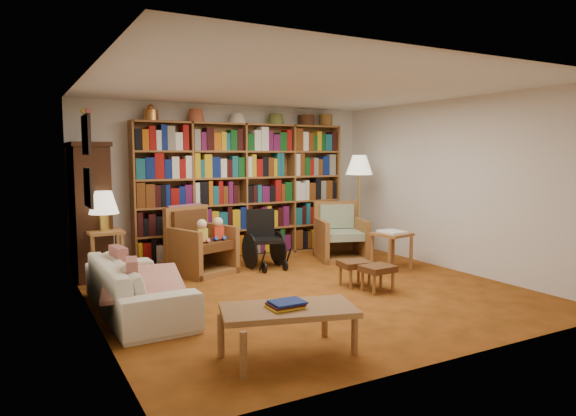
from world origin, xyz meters
TOP-DOWN VIEW (x-y plane):
  - floor at (0.00, 0.00)m, footprint 5.00×5.00m
  - ceiling at (0.00, 0.00)m, footprint 5.00×5.00m
  - wall_back at (0.00, 2.50)m, footprint 5.00×0.00m
  - wall_front at (0.00, -2.50)m, footprint 5.00×0.00m
  - wall_left at (-2.50, 0.00)m, footprint 0.00×5.00m
  - wall_right at (2.50, 0.00)m, footprint 0.00×5.00m
  - bookshelf at (0.20, 2.33)m, footprint 3.60×0.30m
  - curio_cabinet at (-2.25, 2.00)m, footprint 0.50×0.95m
  - framed_pictures at (-2.48, 0.30)m, footprint 0.03×0.52m
  - sofa at (-2.05, 0.04)m, footprint 1.99×0.82m
  - sofa_throw at (-2.00, 0.04)m, footprint 1.09×1.64m
  - cushion_left at (-2.18, 0.39)m, footprint 0.15×0.37m
  - cushion_right at (-2.18, -0.31)m, footprint 0.17×0.36m
  - side_table_lamp at (-2.15, 1.48)m, footprint 0.46×0.46m
  - table_lamp at (-2.15, 1.48)m, footprint 0.38×0.38m
  - armchair_leather at (-0.84, 1.57)m, footprint 1.02×1.02m
  - armchair_sage at (1.45, 1.41)m, footprint 0.97×0.97m
  - wheelchair at (0.12, 1.40)m, footprint 0.52×0.70m
  - floor_lamp at (1.94, 1.51)m, footprint 0.45×0.45m
  - side_table_papers at (1.70, 0.37)m, footprint 0.57×0.57m
  - footstool_a at (0.66, -0.16)m, footprint 0.42×0.37m
  - footstool_b at (0.75, -0.52)m, footprint 0.41×0.36m
  - coffee_table at (-1.20, -1.77)m, footprint 1.23×0.85m

SIDE VIEW (x-z plane):
  - floor at x=0.00m, z-range 0.00..0.00m
  - footstool_a at x=0.66m, z-range 0.10..0.43m
  - footstool_b at x=0.75m, z-range 0.10..0.43m
  - sofa at x=-2.05m, z-range 0.00..0.58m
  - sofa_throw at x=-2.00m, z-range 0.28..0.32m
  - armchair_sage at x=1.45m, z-range -0.11..0.81m
  - coffee_table at x=-1.20m, z-range 0.13..0.61m
  - armchair_leather at x=-0.84m, z-range -0.09..0.87m
  - wheelchair at x=0.12m, z-range -0.04..0.83m
  - cushion_right at x=-2.18m, z-range 0.28..0.62m
  - cushion_left at x=-2.18m, z-range 0.27..0.63m
  - side_table_papers at x=1.70m, z-range 0.17..0.74m
  - side_table_lamp at x=-2.15m, z-range 0.17..0.88m
  - curio_cabinet at x=-2.25m, z-range -0.25..2.15m
  - table_lamp at x=-2.15m, z-range 0.80..1.32m
  - bookshelf at x=0.20m, z-range -0.04..2.38m
  - wall_back at x=0.00m, z-range -1.25..3.75m
  - wall_front at x=0.00m, z-range -1.25..3.75m
  - wall_left at x=-2.50m, z-range -1.25..3.75m
  - wall_right at x=2.50m, z-range -1.25..3.75m
  - floor_lamp at x=1.94m, z-range 0.61..2.30m
  - framed_pictures at x=-2.48m, z-range 1.14..2.11m
  - ceiling at x=0.00m, z-range 2.50..2.50m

